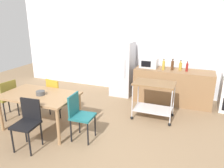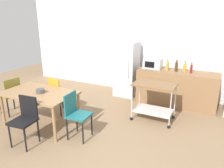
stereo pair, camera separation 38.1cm
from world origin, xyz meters
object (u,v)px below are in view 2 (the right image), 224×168
(dining_table, at_px, (40,96))
(chair_olive, at_px, (11,93))
(chair_mustard, at_px, (59,93))
(bottle_soda, at_px, (176,67))
(bottle_hot_sauce, at_px, (167,66))
(bottle_sparkling_water, at_px, (191,69))
(fruit_bowl, at_px, (40,91))
(refrigerator, at_px, (127,69))
(chair_black, at_px, (25,117))
(chair_teal, at_px, (76,112))
(bottle_wine, at_px, (185,67))
(microwave, at_px, (153,63))
(kitchen_cart, at_px, (154,96))

(dining_table, distance_m, chair_olive, 1.03)
(chair_mustard, xyz_separation_m, bottle_soda, (2.35, 1.75, 0.51))
(dining_table, xyz_separation_m, bottle_hot_sauce, (2.08, 2.35, 0.35))
(bottle_sparkling_water, xyz_separation_m, fruit_bowl, (-2.60, -2.41, -0.22))
(bottle_soda, xyz_separation_m, bottle_sparkling_water, (0.36, -0.00, -0.02))
(bottle_hot_sauce, bearing_deg, refrigerator, 171.97)
(chair_black, height_order, bottle_hot_sauce, bottle_hot_sauce)
(bottle_sparkling_water, bearing_deg, bottle_hot_sauce, -176.33)
(chair_olive, xyz_separation_m, bottle_sparkling_water, (3.67, 2.28, 0.49))
(chair_olive, xyz_separation_m, bottle_hot_sauce, (3.10, 2.25, 0.50))
(chair_teal, xyz_separation_m, bottle_hot_sauce, (1.13, 2.41, 0.50))
(chair_mustard, bearing_deg, bottle_soda, -131.45)
(refrigerator, xyz_separation_m, bottle_wine, (1.60, -0.04, 0.23))
(microwave, bearing_deg, chair_olive, -138.91)
(chair_mustard, distance_m, refrigerator, 2.12)
(dining_table, relative_size, chair_olive, 1.69)
(chair_teal, xyz_separation_m, refrigerator, (-0.05, 2.58, 0.26))
(chair_mustard, xyz_separation_m, bottle_sparkling_water, (2.71, 1.75, 0.49))
(microwave, height_order, bottle_soda, bottle_soda)
(chair_black, bearing_deg, bottle_hot_sauce, 53.43)
(chair_olive, bearing_deg, bottle_soda, 133.92)
(bottle_soda, bearing_deg, chair_olive, -145.40)
(chair_mustard, distance_m, bottle_hot_sauce, 2.78)
(chair_teal, bearing_deg, bottle_wine, -34.54)
(dining_table, xyz_separation_m, bottle_soda, (2.30, 2.39, 0.35))
(bottle_sparkling_water, bearing_deg, kitchen_cart, -118.91)
(chair_mustard, bearing_deg, kitchen_cart, -150.71)
(chair_mustard, height_order, chair_teal, same)
(chair_black, xyz_separation_m, chair_teal, (0.70, 0.58, 0.00))
(chair_teal, bearing_deg, bottle_sparkling_water, -38.16)
(chair_teal, height_order, refrigerator, refrigerator)
(bottle_sparkling_water, bearing_deg, chair_mustard, -147.18)
(bottle_hot_sauce, height_order, fruit_bowl, bottle_hot_sauce)
(bottle_soda, bearing_deg, bottle_sparkling_water, -0.63)
(microwave, xyz_separation_m, bottle_sparkling_water, (0.98, -0.06, -0.02))
(kitchen_cart, relative_size, bottle_hot_sauce, 3.19)
(chair_olive, distance_m, chair_black, 1.47)
(chair_mustard, distance_m, microwave, 2.55)
(chair_teal, bearing_deg, fruit_bowl, 84.06)
(chair_black, relative_size, bottle_hot_sauce, 3.12)
(chair_black, relative_size, bottle_sparkling_water, 3.43)
(dining_table, height_order, bottle_sparkling_water, bottle_sparkling_water)
(chair_teal, distance_m, bottle_sparkling_water, 3.03)
(chair_mustard, distance_m, fruit_bowl, 0.72)
(chair_teal, distance_m, refrigerator, 2.59)
(bottle_soda, relative_size, fruit_bowl, 1.70)
(bottle_hot_sauce, distance_m, bottle_wine, 0.43)
(chair_mustard, height_order, kitchen_cart, chair_mustard)
(bottle_wine, bearing_deg, kitchen_cart, -110.23)
(chair_olive, bearing_deg, chair_teal, 94.47)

